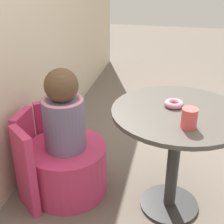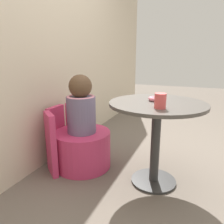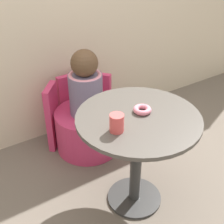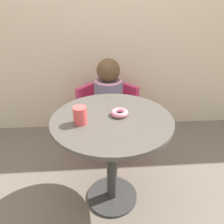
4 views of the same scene
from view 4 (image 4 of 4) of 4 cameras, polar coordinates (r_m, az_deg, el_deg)
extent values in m
plane|color=#665B51|center=(1.74, 0.74, -22.38)|extent=(12.00, 12.00, 0.00)
cube|color=beige|center=(2.24, -1.70, 24.46)|extent=(6.00, 0.06, 2.40)
cylinder|color=#333333|center=(1.76, 0.00, -20.97)|extent=(0.37, 0.37, 0.02)
cylinder|color=#333333|center=(1.53, 0.00, -12.83)|extent=(0.07, 0.07, 0.64)
cylinder|color=#4C4742|center=(1.33, 0.00, -1.96)|extent=(0.75, 0.75, 0.02)
cylinder|color=#C63360|center=(2.18, -0.89, -4.35)|extent=(0.52, 0.52, 0.34)
cube|color=#C63360|center=(2.38, -1.31, 1.54)|extent=(0.22, 0.05, 0.56)
cube|color=#C63360|center=(2.31, 4.30, 0.58)|extent=(0.18, 0.20, 0.56)
cube|color=#C63360|center=(2.29, -6.69, 0.21)|extent=(0.18, 0.20, 0.56)
cylinder|color=slate|center=(2.02, -0.96, 3.79)|extent=(0.26, 0.26, 0.33)
torus|color=pink|center=(1.96, -0.99, 7.95)|extent=(0.26, 0.26, 0.04)
sphere|color=brown|center=(1.93, -1.02, 10.82)|extent=(0.21, 0.21, 0.21)
torus|color=pink|center=(1.35, 1.95, -0.24)|extent=(0.11, 0.11, 0.03)
cylinder|color=#DB4C4C|center=(1.26, -8.36, -0.95)|extent=(0.08, 0.08, 0.10)
camera|label=1|loc=(1.92, -60.26, 17.99)|focal=50.00mm
camera|label=2|loc=(1.81, -63.67, 2.69)|focal=35.00mm
camera|label=3|loc=(0.94, -106.35, 15.28)|focal=50.00mm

